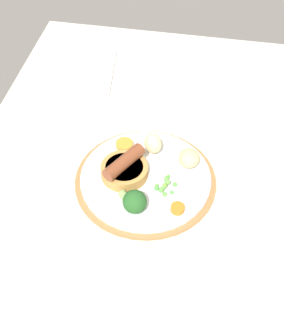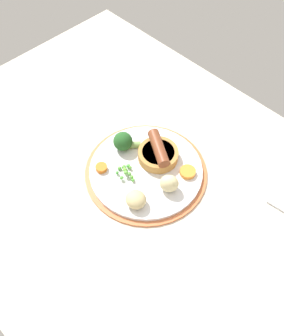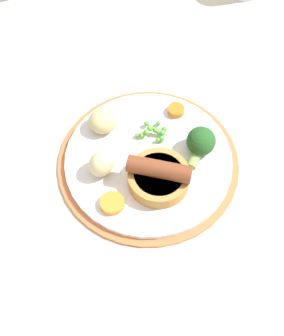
{
  "view_description": "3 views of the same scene",
  "coord_description": "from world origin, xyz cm",
  "views": [
    {
      "loc": [
        58.34,
        7.52,
        74.36
      ],
      "look_at": [
        -1.53,
        -3.44,
        6.24
      ],
      "focal_mm": 50.0,
      "sensor_mm": 36.0,
      "label": 1
    },
    {
      "loc": [
        -35.45,
        32.53,
        74.02
      ],
      "look_at": [
        -0.95,
        -1.43,
        5.83
      ],
      "focal_mm": 40.0,
      "sensor_mm": 36.0,
      "label": 2
    },
    {
      "loc": [
        -15.74,
        -45.7,
        77.66
      ],
      "look_at": [
        -2.6,
        -4.32,
        5.41
      ],
      "focal_mm": 60.0,
      "sensor_mm": 36.0,
      "label": 3
    }
  ],
  "objects": [
    {
      "name": "potato_chunk_1",
      "position": [
        -5.96,
        5.33,
        6.09
      ],
      "size": [
        4.8,
        4.57,
        3.37
      ],
      "primitive_type": "ellipsoid",
      "rotation": [
        0.0,
        0.0,
        1.51
      ],
      "color": "#CCB77F",
      "rests_on": "dinner_plate"
    },
    {
      "name": "dinner_plate",
      "position": [
        -1.02,
        -2.63,
        3.57
      ],
      "size": [
        28.13,
        28.13,
        1.4
      ],
      "color": "#CC6B3D",
      "rests_on": "dining_table"
    },
    {
      "name": "carrot_slice_1",
      "position": [
        -8.49,
        -8.44,
        4.91
      ],
      "size": [
        4.94,
        4.94,
        1.03
      ],
      "primitive_type": "cylinder",
      "rotation": [
        0.0,
        0.0,
        3.66
      ],
      "color": "orange",
      "rests_on": "dinner_plate"
    },
    {
      "name": "carrot_slice_0",
      "position": [
        6.01,
        4.64,
        4.95
      ],
      "size": [
        3.56,
        3.56,
        1.09
      ],
      "primitive_type": "cylinder",
      "rotation": [
        0.0,
        0.0,
        3.62
      ],
      "color": "orange",
      "rests_on": "dinner_plate"
    },
    {
      "name": "dining_table",
      "position": [
        0.0,
        0.0,
        1.5
      ],
      "size": [
        110.0,
        80.0,
        3.0
      ],
      "primitive_type": "cube",
      "color": "beige",
      "rests_on": "ground"
    },
    {
      "name": "sausage_pudding",
      "position": [
        -0.77,
        -6.82,
        6.23
      ],
      "size": [
        9.49,
        9.29,
        5.03
      ],
      "rotation": [
        0.0,
        0.0,
        5.75
      ],
      "color": "#BC8442",
      "rests_on": "dinner_plate"
    },
    {
      "name": "broccoli_floret_near",
      "position": [
        7.07,
        -3.35,
        6.56
      ],
      "size": [
        5.58,
        5.89,
        4.52
      ],
      "rotation": [
        0.0,
        0.0,
        0.85
      ],
      "color": "#235623",
      "rests_on": "dinner_plate"
    },
    {
      "name": "potato_chunk_0",
      "position": [
        -8.31,
        -2.39,
        6.52
      ],
      "size": [
        5.43,
        5.29,
        4.25
      ],
      "primitive_type": "ellipsoid",
      "rotation": [
        0.0,
        0.0,
        0.61
      ],
      "color": "beige",
      "rests_on": "dinner_plate"
    },
    {
      "name": "pea_pile",
      "position": [
        1.3,
        1.53,
        5.29
      ],
      "size": [
        5.33,
        4.33,
        1.89
      ],
      "color": "#60A84B",
      "rests_on": "dinner_plate"
    }
  ]
}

